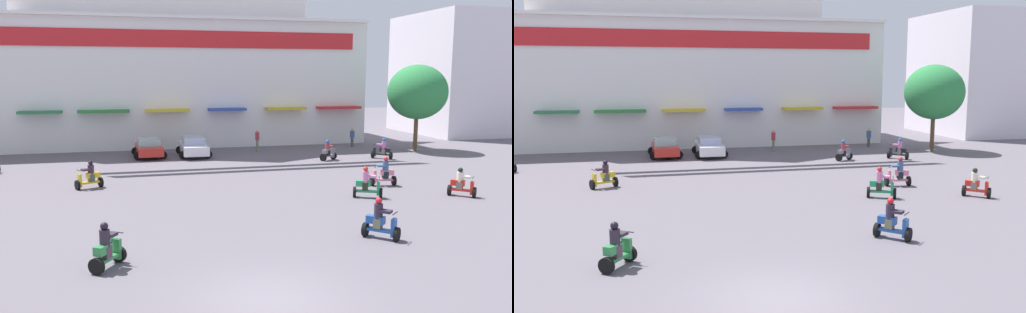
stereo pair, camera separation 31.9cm
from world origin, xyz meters
TOP-DOWN VIEW (x-y plane):
  - ground_plane at (0.00, 13.00)m, footprint 128.00×128.00m
  - colonial_building at (0.00, 35.96)m, footprint 34.04×16.36m
  - flank_building_right at (31.37, 35.63)m, footprint 12.16×11.82m
  - plaza_tree_1 at (18.91, 24.63)m, footprint 4.60×4.78m
  - parked_car_0 at (-1.90, 26.19)m, footprint 2.47×4.09m
  - parked_car_1 at (1.34, 25.91)m, footprint 2.43×4.48m
  - scooter_rider_0 at (7.85, 10.36)m, footprint 1.49×1.08m
  - scooter_rider_1 at (-5.49, 15.94)m, footprint 1.50×1.07m
  - scooter_rider_3 at (14.35, 21.37)m, footprint 1.41×1.39m
  - scooter_rider_4 at (9.99, 12.79)m, footprint 1.43×0.72m
  - scooter_rider_5 at (-4.28, 3.45)m, footprint 1.16×1.39m
  - scooter_rider_7 at (10.31, 21.66)m, footprint 1.42×1.15m
  - scooter_rider_8 at (12.52, 9.49)m, footprint 1.30×1.28m
  - scooter_rider_9 at (5.38, 4.17)m, footprint 1.30×1.32m
  - pedestrian_0 at (14.87, 27.74)m, footprint 0.52×0.52m
  - pedestrian_1 at (6.52, 27.06)m, footprint 0.42×0.42m

SIDE VIEW (x-z plane):
  - ground_plane at x=0.00m, z-range 0.00..0.00m
  - scooter_rider_7 at x=10.31m, z-range -0.14..1.32m
  - scooter_rider_8 at x=12.52m, z-range -0.12..1.31m
  - scooter_rider_3 at x=14.35m, z-range -0.15..1.36m
  - scooter_rider_1 at x=-5.49m, z-range -0.13..1.36m
  - scooter_rider_5 at x=-4.28m, z-range -0.13..1.37m
  - scooter_rider_9 at x=5.38m, z-range -0.14..1.40m
  - scooter_rider_0 at x=7.85m, z-range -0.14..1.41m
  - scooter_rider_4 at x=9.99m, z-range -0.14..1.45m
  - parked_car_0 at x=-1.90m, z-range 0.01..1.43m
  - parked_car_1 at x=1.34m, z-range 0.01..1.46m
  - pedestrian_0 at x=14.87m, z-range 0.10..1.69m
  - pedestrian_1 at x=6.52m, z-range 0.13..1.85m
  - plaza_tree_1 at x=18.91m, z-range 1.24..8.02m
  - flank_building_right at x=31.37m, z-range 0.00..12.07m
  - colonial_building at x=0.00m, z-range -1.13..18.99m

